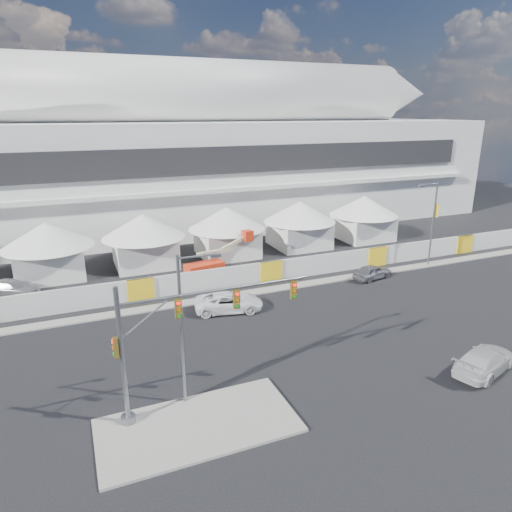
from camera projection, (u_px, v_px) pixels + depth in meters
name	position (u px, v px, depth m)	size (l,w,h in m)	color
ground	(279.00, 372.00, 28.05)	(160.00, 160.00, 0.00)	black
median_island	(198.00, 425.00, 23.18)	(10.00, 5.00, 0.15)	gray
far_curb	(404.00, 268.00, 46.37)	(80.00, 1.20, 0.12)	gray
stadium	(210.00, 154.00, 64.87)	(80.00, 24.80, 21.98)	silver
tent_row	(187.00, 231.00, 48.37)	(53.40, 8.40, 5.40)	white
hoarding_fence	(271.00, 271.00, 42.70)	(70.00, 0.25, 2.00)	silver
scaffold_tower	(438.00, 171.00, 74.79)	(4.40, 4.40, 12.00)	#595B60
sedan_silver	(372.00, 272.00, 43.48)	(4.13, 1.66, 1.41)	#9E9DA2
pickup_curb	(229.00, 302.00, 36.44)	(5.45, 2.51, 1.51)	white
pickup_near	(485.00, 360.00, 27.93)	(5.32, 2.16, 1.54)	silver
lot_car_c	(12.00, 288.00, 39.55)	(4.73, 1.92, 1.37)	silver
traffic_mast	(166.00, 341.00, 22.87)	(10.39, 0.72, 7.41)	slate
streetlight_median	(185.00, 320.00, 23.67)	(2.32, 0.23, 8.40)	gray
streetlight_curb	(432.00, 218.00, 45.94)	(2.57, 0.58, 8.69)	gray
boom_lift	(211.00, 264.00, 44.91)	(7.51, 2.28, 3.74)	red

